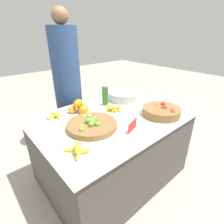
{
  "coord_description": "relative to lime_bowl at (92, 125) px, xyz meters",
  "views": [
    {
      "loc": [
        -1.0,
        -1.14,
        1.49
      ],
      "look_at": [
        0.0,
        0.0,
        0.78
      ],
      "focal_mm": 28.0,
      "sensor_mm": 36.0,
      "label": 1
    }
  ],
  "objects": [
    {
      "name": "ground_plane",
      "position": [
        0.27,
        0.04,
        -0.76
      ],
      "size": [
        12.0,
        12.0,
        0.0
      ],
      "primitive_type": "plane",
      "color": "#ADA599"
    },
    {
      "name": "market_table",
      "position": [
        0.27,
        0.04,
        -0.39
      ],
      "size": [
        1.45,
        1.05,
        0.73
      ],
      "color": "#4C4742",
      "rests_on": "ground_plane"
    },
    {
      "name": "lime_bowl",
      "position": [
        0.0,
        0.0,
        0.0
      ],
      "size": [
        0.43,
        0.43,
        0.09
      ],
      "color": "olive",
      "rests_on": "market_table"
    },
    {
      "name": "tomato_basket",
      "position": [
        0.66,
        -0.25,
        0.01
      ],
      "size": [
        0.37,
        0.37,
        0.11
      ],
      "color": "olive",
      "rests_on": "market_table"
    },
    {
      "name": "orange_pile",
      "position": [
        0.1,
        0.34,
        0.02
      ],
      "size": [
        0.2,
        0.17,
        0.14
      ],
      "color": "orange",
      "rests_on": "market_table"
    },
    {
      "name": "metal_bowl",
      "position": [
        0.7,
        0.31,
        0.02
      ],
      "size": [
        0.4,
        0.4,
        0.09
      ],
      "color": "#B7B7BF",
      "rests_on": "market_table"
    },
    {
      "name": "price_sign",
      "position": [
        0.23,
        -0.26,
        0.02
      ],
      "size": [
        0.14,
        0.05,
        0.09
      ],
      "rotation": [
        0.0,
        0.0,
        0.31
      ],
      "color": "red",
      "rests_on": "market_table"
    },
    {
      "name": "veg_bundle",
      "position": [
        0.41,
        0.32,
        0.08
      ],
      "size": [
        0.05,
        0.07,
        0.21
      ],
      "color": "#428438",
      "rests_on": "market_table"
    },
    {
      "name": "banana_bunch_middle_right",
      "position": [
        0.38,
        0.13,
        -0.0
      ],
      "size": [
        0.18,
        0.18,
        0.06
      ],
      "color": "gold",
      "rests_on": "market_table"
    },
    {
      "name": "banana_bunch_front_left",
      "position": [
        -0.16,
        0.4,
        -0.01
      ],
      "size": [
        0.17,
        0.18,
        0.05
      ],
      "color": "gold",
      "rests_on": "market_table"
    },
    {
      "name": "banana_bunch_front_center",
      "position": [
        -0.27,
        -0.22,
        0.0
      ],
      "size": [
        0.15,
        0.17,
        0.06
      ],
      "color": "gold",
      "rests_on": "market_table"
    },
    {
      "name": "vendor_person",
      "position": [
        0.23,
        0.83,
        0.04
      ],
      "size": [
        0.33,
        0.33,
        1.72
      ],
      "color": "navy",
      "rests_on": "ground_plane"
    }
  ]
}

